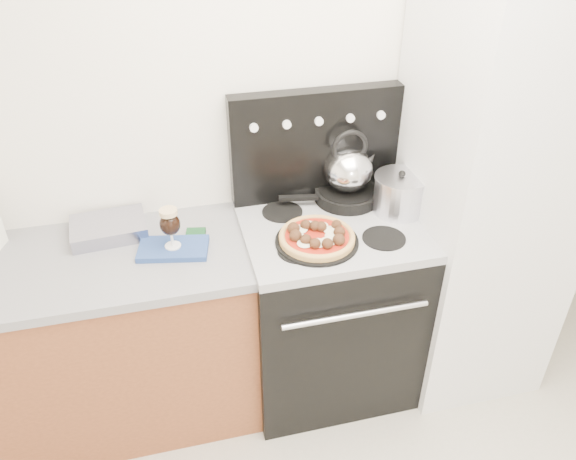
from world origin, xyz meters
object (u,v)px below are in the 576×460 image
object	(u,v)px
pizza	(317,236)
stock_pot	(399,195)
base_cabinet	(86,348)
oven_mitt	(173,249)
beer_glass	(171,228)
tea_kettle	(349,166)
skillet	(347,195)
fridge	(483,202)
stove_body	(327,309)
pizza_pan	(317,241)

from	to	relation	value
pizza	stock_pot	distance (m)	0.45
base_cabinet	oven_mitt	distance (m)	0.65
beer_glass	pizza	size ratio (longest dim) A/B	0.57
pizza	tea_kettle	bearing A→B (deg)	52.38
beer_glass	oven_mitt	bearing A→B (deg)	0.00
beer_glass	skillet	distance (m)	0.83
oven_mitt	beer_glass	xyz separation A→B (m)	(0.00, 0.00, 0.10)
fridge	skillet	xyz separation A→B (m)	(-0.57, 0.21, -0.00)
fridge	pizza	bearing A→B (deg)	-174.02
oven_mitt	beer_glass	world-z (taller)	beer_glass
tea_kettle	stove_body	bearing A→B (deg)	-143.77
base_cabinet	oven_mitt	size ratio (longest dim) A/B	5.21
stove_body	base_cabinet	bearing A→B (deg)	178.70
base_cabinet	pizza_pan	bearing A→B (deg)	-7.53
base_cabinet	tea_kettle	xyz separation A→B (m)	(1.24, 0.16, 0.66)
pizza	stock_pot	world-z (taller)	stock_pot
fridge	beer_glass	world-z (taller)	fridge
base_cabinet	skillet	bearing A→B (deg)	7.46
fridge	pizza	size ratio (longest dim) A/B	6.15
fridge	oven_mitt	xyz separation A→B (m)	(-1.37, 0.02, -0.04)
pizza_pan	pizza	bearing A→B (deg)	0.00
base_cabinet	tea_kettle	distance (m)	1.41
pizza_pan	pizza	size ratio (longest dim) A/B	1.11
skillet	pizza	bearing A→B (deg)	-127.62
pizza	tea_kettle	xyz separation A→B (m)	(0.23, 0.30, 0.14)
pizza	skillet	world-z (taller)	pizza
stove_body	skillet	size ratio (longest dim) A/B	3.02
pizza	fridge	bearing A→B (deg)	5.98
oven_mitt	tea_kettle	bearing A→B (deg)	13.23
base_cabinet	pizza	size ratio (longest dim) A/B	4.70
base_cabinet	stove_body	world-z (taller)	stove_body
skillet	stock_pot	distance (m)	0.25
base_cabinet	stock_pot	xyz separation A→B (m)	(1.43, 0.02, 0.57)
stove_body	pizza	world-z (taller)	pizza
fridge	beer_glass	size ratio (longest dim) A/B	10.72
oven_mitt	pizza_pan	size ratio (longest dim) A/B	0.81
stove_body	pizza	size ratio (longest dim) A/B	2.85
skillet	stock_pot	xyz separation A→B (m)	(0.19, -0.14, 0.05)
fridge	pizza_pan	world-z (taller)	fridge
fridge	pizza_pan	distance (m)	0.80
stock_pot	pizza	bearing A→B (deg)	-160.20
stove_body	skillet	xyz separation A→B (m)	(0.13, 0.19, 0.51)
beer_glass	stock_pot	world-z (taller)	beer_glass
fridge	stock_pot	size ratio (longest dim) A/B	8.53
fridge	tea_kettle	bearing A→B (deg)	159.58
pizza	skillet	distance (m)	0.37
beer_glass	skillet	bearing A→B (deg)	13.23
oven_mitt	pizza	world-z (taller)	pizza
skillet	pizza_pan	bearing A→B (deg)	-127.62
beer_glass	pizza	distance (m)	0.59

